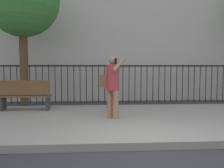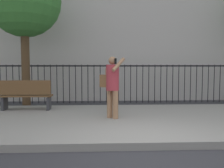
% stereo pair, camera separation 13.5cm
% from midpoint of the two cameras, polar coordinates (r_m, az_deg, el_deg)
% --- Properties ---
extents(ground_plane, '(60.00, 60.00, 0.00)m').
position_cam_midpoint_polar(ground_plane, '(4.69, 9.46, -15.03)').
color(ground_plane, '#333338').
extents(sidewalk, '(28.00, 4.40, 0.15)m').
position_cam_midpoint_polar(sidewalk, '(6.76, 5.51, -8.36)').
color(sidewalk, gray).
rests_on(sidewalk, ground).
extents(iron_fence, '(12.03, 0.04, 1.60)m').
position_cam_midpoint_polar(iron_fence, '(10.29, 2.60, 1.27)').
color(iron_fence, black).
rests_on(iron_fence, ground).
extents(pedestrian_on_phone, '(0.69, 0.67, 1.64)m').
position_cam_midpoint_polar(pedestrian_on_phone, '(6.54, 0.53, 0.33)').
color(pedestrian_on_phone, '#936B4C').
rests_on(pedestrian_on_phone, sidewalk).
extents(street_bench, '(1.60, 0.45, 0.95)m').
position_cam_midpoint_polar(street_bench, '(8.19, -18.90, -2.30)').
color(street_bench, brown).
rests_on(street_bench, sidewalk).
extents(street_tree_near, '(2.59, 2.59, 5.15)m').
position_cam_midpoint_polar(street_tree_near, '(9.55, -19.33, 17.75)').
color(street_tree_near, '#4C3823').
rests_on(street_tree_near, ground).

